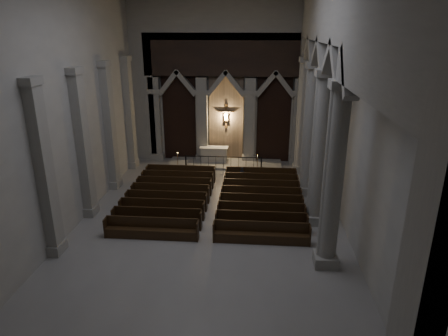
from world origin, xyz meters
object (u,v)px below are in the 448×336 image
altar_rail (223,161)px  candle_stand_right (257,168)px  candle_stand_left (178,164)px  pews (214,201)px  altar (214,154)px  worshipper (242,175)px

altar_rail → candle_stand_right: 2.50m
candle_stand_left → pews: 7.11m
altar_rail → candle_stand_left: bearing=178.6°
altar → pews: (0.87, -7.92, -0.35)m
altar_rail → candle_stand_right: candle_stand_right is taller
altar_rail → candle_stand_left: (-3.37, 0.08, -0.39)m
pews → worshipper: size_ratio=9.13×
candle_stand_right → pews: 6.34m
pews → worshipper: 4.07m
altar_rail → candle_stand_left: candle_stand_left is taller
worshipper → altar_rail: bearing=145.6°
altar → pews: bearing=-83.7°
altar → altar_rail: bearing=-63.6°
candle_stand_right → worshipper: (-1.01, -2.04, 0.19)m
worshipper → altar: bearing=143.6°
candle_stand_right → altar: bearing=148.0°
candle_stand_right → worshipper: size_ratio=1.21×
candle_stand_left → worshipper: size_ratio=1.13×
pews → candle_stand_left: bearing=118.3°
candle_stand_left → candle_stand_right: candle_stand_right is taller
altar → candle_stand_left: (-2.50, -1.67, -0.35)m
candle_stand_left → worshipper: bearing=-27.0°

